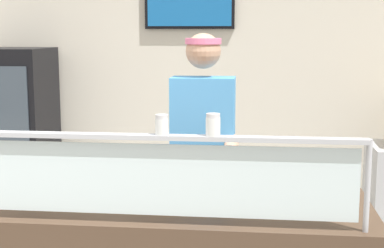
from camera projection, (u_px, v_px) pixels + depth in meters
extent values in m
cube|color=silver|center=(217.00, 79.00, 5.07)|extent=(6.22, 0.08, 2.70)
cube|color=black|center=(190.00, 3.00, 4.93)|extent=(0.77, 0.04, 0.44)
cube|color=#1966B2|center=(189.00, 3.00, 4.91)|extent=(0.72, 0.01, 0.39)
cylinder|color=#B2B5BC|center=(368.00, 186.00, 2.37)|extent=(0.02, 0.02, 0.39)
cube|color=silver|center=(172.00, 180.00, 2.47)|extent=(1.56, 0.01, 0.31)
cube|color=#B2B5BC|center=(172.00, 137.00, 2.44)|extent=(1.62, 0.06, 0.02)
cylinder|color=#9EA0A8|center=(173.00, 196.00, 2.90)|extent=(0.48, 0.48, 0.01)
cylinder|color=tan|center=(173.00, 193.00, 2.90)|extent=(0.45, 0.45, 0.02)
cylinder|color=#D65B2D|center=(173.00, 191.00, 2.90)|extent=(0.40, 0.40, 0.01)
cube|color=#ADAFB7|center=(182.00, 191.00, 2.87)|extent=(0.13, 0.29, 0.01)
cylinder|color=white|center=(162.00, 127.00, 2.43)|extent=(0.06, 0.06, 0.07)
cylinder|color=white|center=(162.00, 129.00, 2.44)|extent=(0.05, 0.05, 0.04)
cylinder|color=silver|center=(162.00, 117.00, 2.43)|extent=(0.05, 0.05, 0.02)
cylinder|color=white|center=(213.00, 127.00, 2.41)|extent=(0.06, 0.06, 0.08)
cylinder|color=red|center=(213.00, 130.00, 2.41)|extent=(0.05, 0.05, 0.05)
cylinder|color=silver|center=(213.00, 116.00, 2.40)|extent=(0.06, 0.06, 0.02)
cylinder|color=#23232D|center=(185.00, 241.00, 3.62)|extent=(0.13, 0.13, 0.95)
cylinder|color=#23232D|center=(220.00, 242.00, 3.60)|extent=(0.13, 0.13, 0.95)
cube|color=#4C9EE5|center=(203.00, 123.00, 3.49)|extent=(0.38, 0.21, 0.55)
sphere|color=tan|center=(203.00, 51.00, 3.42)|extent=(0.21, 0.21, 0.21)
cylinder|color=pink|center=(203.00, 41.00, 3.41)|extent=(0.21, 0.21, 0.04)
cylinder|color=tan|center=(231.00, 146.00, 3.27)|extent=(0.08, 0.34, 0.08)
cube|color=black|center=(12.00, 145.00, 4.92)|extent=(0.67, 0.59, 1.63)
cylinder|color=green|center=(1.00, 140.00, 4.72)|extent=(0.06, 0.06, 0.20)
cylinder|color=blue|center=(13.00, 140.00, 4.70)|extent=(0.06, 0.06, 0.20)
cylinder|color=green|center=(24.00, 140.00, 4.69)|extent=(0.06, 0.06, 0.20)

